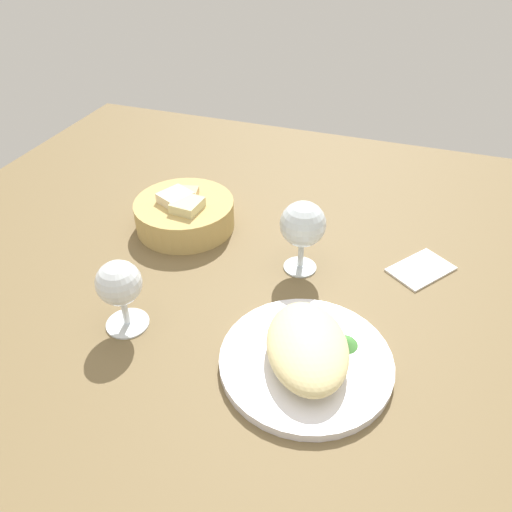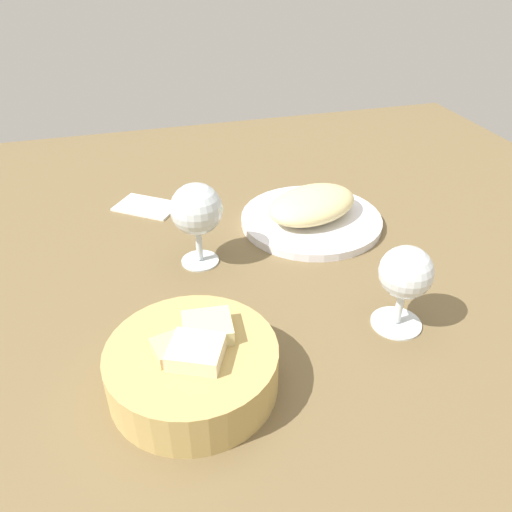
{
  "view_description": "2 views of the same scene",
  "coord_description": "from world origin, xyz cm",
  "px_view_note": "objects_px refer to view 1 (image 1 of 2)",
  "views": [
    {
      "loc": [
        -55.34,
        -22.16,
        54.66
      ],
      "look_at": [
        8.15,
        -0.06,
        3.14
      ],
      "focal_mm": 34.52,
      "sensor_mm": 36.0,
      "label": 1
    },
    {
      "loc": [
        20.72,
        58.19,
        44.6
      ],
      "look_at": [
        4.14,
        -0.68,
        3.89
      ],
      "focal_mm": 35.55,
      "sensor_mm": 36.0,
      "label": 2
    }
  ],
  "objects_px": {
    "wine_glass_near": "(303,226)",
    "wine_glass_far": "(120,286)",
    "bread_basket": "(185,213)",
    "folded_napkin": "(421,268)",
    "plate": "(306,361)"
  },
  "relations": [
    {
      "from": "plate",
      "to": "bread_basket",
      "type": "xyz_separation_m",
      "value": [
        0.26,
        0.31,
        0.02
      ]
    },
    {
      "from": "plate",
      "to": "folded_napkin",
      "type": "bearing_deg",
      "value": -26.87
    },
    {
      "from": "folded_napkin",
      "to": "wine_glass_far",
      "type": "bearing_deg",
      "value": -19.18
    },
    {
      "from": "plate",
      "to": "wine_glass_far",
      "type": "relative_size",
      "value": 2.08
    },
    {
      "from": "wine_glass_near",
      "to": "plate",
      "type": "bearing_deg",
      "value": -162.77
    },
    {
      "from": "bread_basket",
      "to": "wine_glass_far",
      "type": "xyz_separation_m",
      "value": [
        -0.27,
        -0.03,
        0.05
      ]
    },
    {
      "from": "folded_napkin",
      "to": "bread_basket",
      "type": "bearing_deg",
      "value": -52.02
    },
    {
      "from": "wine_glass_near",
      "to": "wine_glass_far",
      "type": "height_order",
      "value": "wine_glass_near"
    },
    {
      "from": "wine_glass_near",
      "to": "wine_glass_far",
      "type": "relative_size",
      "value": 1.12
    },
    {
      "from": "wine_glass_near",
      "to": "wine_glass_far",
      "type": "distance_m",
      "value": 0.31
    },
    {
      "from": "bread_basket",
      "to": "wine_glass_near",
      "type": "distance_m",
      "value": 0.26
    },
    {
      "from": "plate",
      "to": "wine_glass_near",
      "type": "bearing_deg",
      "value": 17.23
    },
    {
      "from": "wine_glass_near",
      "to": "bread_basket",
      "type": "bearing_deg",
      "value": 78.24
    },
    {
      "from": "wine_glass_near",
      "to": "folded_napkin",
      "type": "height_order",
      "value": "wine_glass_near"
    },
    {
      "from": "bread_basket",
      "to": "folded_napkin",
      "type": "distance_m",
      "value": 0.45
    }
  ]
}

